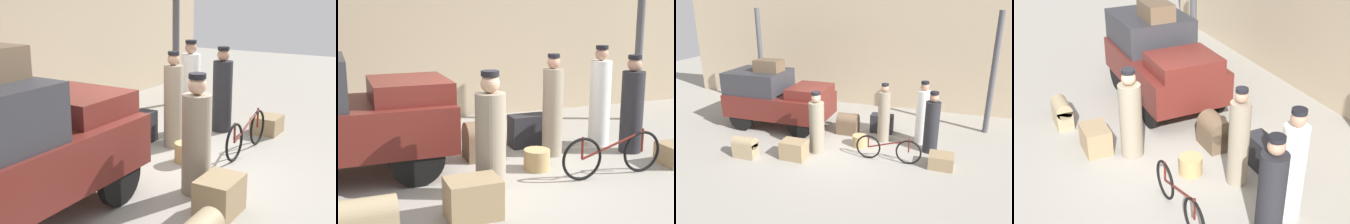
% 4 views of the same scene
% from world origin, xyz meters
% --- Properties ---
extents(ground_plane, '(30.00, 30.00, 0.00)m').
position_xyz_m(ground_plane, '(0.00, 0.00, 0.00)').
color(ground_plane, gray).
extents(station_building_facade, '(16.00, 0.15, 4.50)m').
position_xyz_m(station_building_facade, '(0.00, 4.08, 2.25)').
color(station_building_facade, tan).
rests_on(station_building_facade, ground).
extents(canopy_pillar_right, '(0.17, 0.17, 3.69)m').
position_xyz_m(canopy_pillar_right, '(4.16, 2.40, 1.85)').
color(canopy_pillar_right, '#4C4C51').
rests_on(canopy_pillar_right, ground).
extents(bicycle, '(1.69, 0.04, 0.69)m').
position_xyz_m(bicycle, '(1.63, -0.53, 0.34)').
color(bicycle, black).
rests_on(bicycle, ground).
extents(wicker_basket, '(0.41, 0.41, 0.32)m').
position_xyz_m(wicker_basket, '(0.69, 0.13, 0.16)').
color(wicker_basket, tan).
rests_on(wicker_basket, ground).
extents(porter_with_bicycle, '(0.39, 0.39, 1.70)m').
position_xyz_m(porter_with_bicycle, '(2.61, 0.41, 0.77)').
color(porter_with_bicycle, '#232328').
rests_on(porter_with_bicycle, ground).
extents(porter_carrying_trunk, '(0.41, 0.41, 1.70)m').
position_xyz_m(porter_carrying_trunk, '(-0.31, -0.57, 0.77)').
color(porter_carrying_trunk, gray).
rests_on(porter_carrying_trunk, ground).
extents(porter_lifting_near_truck, '(0.38, 0.38, 1.82)m').
position_xyz_m(porter_lifting_near_truck, '(2.32, 0.97, 0.84)').
color(porter_lifting_near_truck, white).
rests_on(porter_lifting_near_truck, ground).
extents(conductor_in_dark_uniform, '(0.34, 0.34, 1.74)m').
position_xyz_m(conductor_in_dark_uniform, '(1.24, 0.73, 0.80)').
color(conductor_in_dark_uniform, gray).
rests_on(conductor_in_dark_uniform, ground).
extents(suitcase_black_upright, '(0.65, 0.47, 0.49)m').
position_xyz_m(suitcase_black_upright, '(-0.73, -1.14, 0.24)').
color(suitcase_black_upright, '#937A56').
rests_on(suitcase_black_upright, ground).
extents(suitcase_tan_flat, '(0.64, 0.46, 0.65)m').
position_xyz_m(suitcase_tan_flat, '(0.08, 0.94, 0.32)').
color(suitcase_tan_flat, brown).
rests_on(suitcase_tan_flat, ground).
extents(suitcase_small_leather, '(0.69, 0.36, 0.58)m').
position_xyz_m(suitcase_small_leather, '(1.07, 1.35, 0.29)').
color(suitcase_small_leather, '#232328').
rests_on(suitcase_small_leather, ground).
extents(trunk_umber_medium, '(0.62, 0.32, 0.57)m').
position_xyz_m(trunk_umber_medium, '(-1.98, -1.49, 0.30)').
color(trunk_umber_medium, '#9E8966').
rests_on(trunk_umber_medium, ground).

